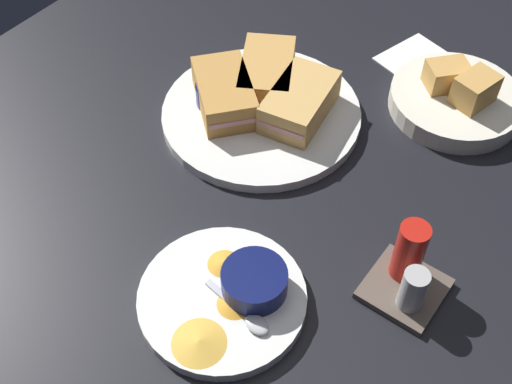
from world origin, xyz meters
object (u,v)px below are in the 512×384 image
object	(u,v)px
bread_basket_rear	(456,98)
spoon_by_gravy_ramekin	(249,317)
spoon_by_dark_ramekin	(253,105)
ramekin_dark_sauce	(219,92)
condiment_caddy	(408,272)
sandwich_half_extra	(223,94)
plate_sandwich_main	(261,114)
sandwich_half_far	(267,73)
ramekin_light_gravy	(254,281)
sandwich_half_near	(300,102)
plate_chips_companion	(222,299)

from	to	relation	value
bread_basket_rear	spoon_by_gravy_ramekin	bearing A→B (deg)	-3.47
spoon_by_dark_ramekin	ramekin_dark_sauce	bearing A→B (deg)	-68.21
condiment_caddy	sandwich_half_extra	bearing A→B (deg)	-106.96
spoon_by_dark_ramekin	plate_sandwich_main	bearing A→B (deg)	96.54
sandwich_half_far	bread_basket_rear	world-z (taller)	bread_basket_rear
plate_sandwich_main	ramekin_light_gravy	world-z (taller)	ramekin_light_gravy
plate_sandwich_main	sandwich_half_near	bearing A→B (deg)	117.58
plate_sandwich_main	condiment_caddy	bearing A→B (deg)	66.42
sandwich_half_far	ramekin_light_gravy	bearing A→B (deg)	33.54
sandwich_half_extra	ramekin_light_gravy	distance (cm)	32.02
spoon_by_gravy_ramekin	bread_basket_rear	world-z (taller)	bread_basket_rear
plate_chips_companion	bread_basket_rear	size ratio (longest dim) A/B	1.02
ramekin_light_gravy	ramekin_dark_sauce	bearing A→B (deg)	-134.26
ramekin_dark_sauce	ramekin_light_gravy	xyz separation A→B (cm)	(23.24, 23.85, -0.06)
ramekin_dark_sauce	bread_basket_rear	xyz separation A→B (cm)	(-21.25, 28.67, -1.32)
plate_chips_companion	bread_basket_rear	xyz separation A→B (cm)	(-47.50, 7.33, 1.28)
sandwich_half_far	ramekin_dark_sauce	bearing A→B (deg)	-27.56
ramekin_light_gravy	spoon_by_gravy_ramekin	bearing A→B (deg)	27.60
plate_chips_companion	ramekin_light_gravy	world-z (taller)	ramekin_light_gravy
plate_sandwich_main	plate_chips_companion	size ratio (longest dim) A/B	1.48
plate_chips_companion	condiment_caddy	size ratio (longest dim) A/B	2.11
sandwich_half_far	spoon_by_dark_ramekin	xyz separation A→B (cm)	(5.16, 1.20, -2.04)
sandwich_half_extra	spoon_by_dark_ramekin	world-z (taller)	sandwich_half_extra
sandwich_half_near	ramekin_dark_sauce	bearing A→B (deg)	-67.30
spoon_by_dark_ramekin	bread_basket_rear	distance (cm)	30.60
sandwich_half_near	condiment_caddy	size ratio (longest dim) A/B	1.50
ramekin_light_gravy	bread_basket_rear	xyz separation A→B (cm)	(-44.49, 4.82, -1.26)
sandwich_half_far	sandwich_half_extra	size ratio (longest dim) A/B	1.02
sandwich_half_near	sandwich_half_far	distance (cm)	7.98
sandwich_half_near	plate_chips_companion	world-z (taller)	sandwich_half_near
sandwich_half_near	sandwich_half_far	bearing A→B (deg)	-107.42
sandwich_half_far	spoon_by_dark_ramekin	bearing A→B (deg)	13.08
sandwich_half_extra	sandwich_half_far	bearing A→B (deg)	162.58
spoon_by_dark_ramekin	ramekin_light_gravy	size ratio (longest dim) A/B	1.24
condiment_caddy	spoon_by_gravy_ramekin	bearing A→B (deg)	-38.07
condiment_caddy	sandwich_half_near	bearing A→B (deg)	-121.72
plate_chips_companion	spoon_by_gravy_ramekin	size ratio (longest dim) A/B	2.02
sandwich_half_near	spoon_by_dark_ramekin	size ratio (longest dim) A/B	1.47
sandwich_half_extra	condiment_caddy	size ratio (longest dim) A/B	1.56
sandwich_half_far	condiment_caddy	xyz separation A→B (cm)	(18.71, 34.01, -0.59)
spoon_by_gravy_ramekin	spoon_by_dark_ramekin	bearing A→B (deg)	-144.16
bread_basket_rear	plate_sandwich_main	bearing A→B (deg)	-49.44
spoon_by_dark_ramekin	bread_basket_rear	world-z (taller)	bread_basket_rear
ramekin_light_gravy	bread_basket_rear	size ratio (longest dim) A/B	0.40
ramekin_light_gravy	spoon_by_gravy_ramekin	size ratio (longest dim) A/B	0.79
plate_sandwich_main	ramekin_dark_sauce	bearing A→B (deg)	-71.42
spoon_by_gravy_ramekin	bread_basket_rear	distance (cm)	48.21
ramekin_dark_sauce	plate_sandwich_main	bearing A→B (deg)	108.58
sandwich_half_extra	spoon_by_gravy_ramekin	xyz separation A→B (cm)	(26.39, 24.42, -2.04)
sandwich_half_extra	condiment_caddy	distance (cm)	38.06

